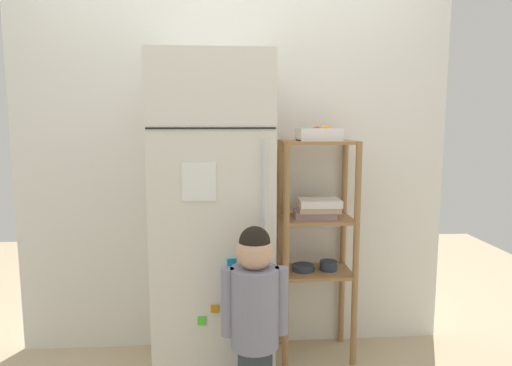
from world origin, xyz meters
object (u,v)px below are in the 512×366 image
Objects in this scene: pantry_shelf_unit at (317,228)px; fruit_bin at (320,134)px; child_standing at (255,307)px; refrigerator at (214,220)px.

pantry_shelf_unit is 5.43× the size of fruit_bin.
fruit_bin is (0.42, 0.61, 0.76)m from child_standing.
fruit_bin is at bearing 12.93° from refrigerator.
refrigerator is 1.85× the size of child_standing.
refrigerator reaches higher than pantry_shelf_unit.
child_standing is 0.73× the size of pantry_shelf_unit.
pantry_shelf_unit is (0.41, 0.62, 0.21)m from child_standing.
refrigerator reaches higher than child_standing.
refrigerator reaches higher than fruit_bin.
refrigerator is at bearing 111.98° from child_standing.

